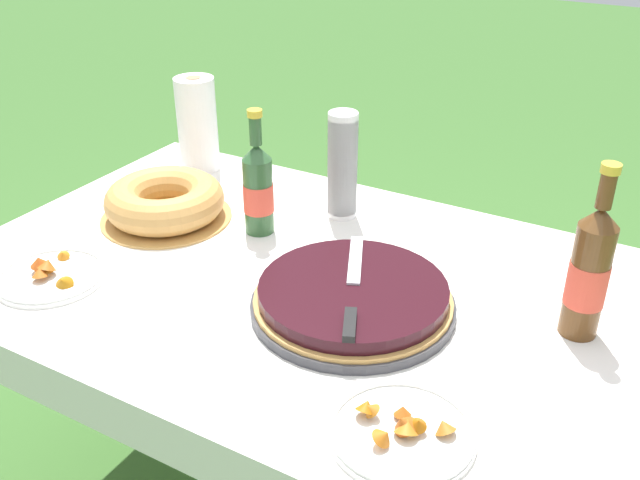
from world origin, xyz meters
TOP-DOWN VIEW (x-y plane):
  - garden_table at (0.00, 0.00)m, footprint 1.54×0.96m
  - tablecloth at (0.00, 0.00)m, footprint 1.55×0.97m
  - berry_tart at (0.13, -0.06)m, footprint 0.40×0.40m
  - serving_knife at (0.14, -0.09)m, footprint 0.18×0.35m
  - bundt_cake at (-0.45, 0.07)m, footprint 0.32×0.32m
  - cup_stack at (-0.09, 0.30)m, footprint 0.07×0.07m
  - cider_bottle_green at (-0.22, 0.13)m, footprint 0.07×0.07m
  - cider_bottle_amber at (0.53, 0.08)m, footprint 0.07×0.07m
  - snack_plate_near at (-0.48, -0.27)m, footprint 0.23×0.23m
  - snack_plate_left at (0.35, -0.33)m, footprint 0.23×0.23m
  - paper_towel_roll at (-0.58, 0.36)m, footprint 0.11×0.11m

SIDE VIEW (x-z plane):
  - garden_table at x=0.00m, z-range 0.31..1.09m
  - tablecloth at x=0.00m, z-range 0.72..0.82m
  - snack_plate_left at x=0.35m, z-range 0.77..0.82m
  - snack_plate_near at x=-0.48m, z-range 0.77..0.82m
  - berry_tart at x=0.13m, z-range 0.78..0.84m
  - bundt_cake at x=-0.45m, z-range 0.78..0.88m
  - serving_knife at x=0.14m, z-range 0.84..0.85m
  - cider_bottle_green at x=-0.22m, z-range 0.75..1.05m
  - paper_towel_roll at x=-0.58m, z-range 0.78..1.05m
  - cider_bottle_amber at x=0.53m, z-range 0.74..1.09m
  - cup_stack at x=-0.09m, z-range 0.78..1.05m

